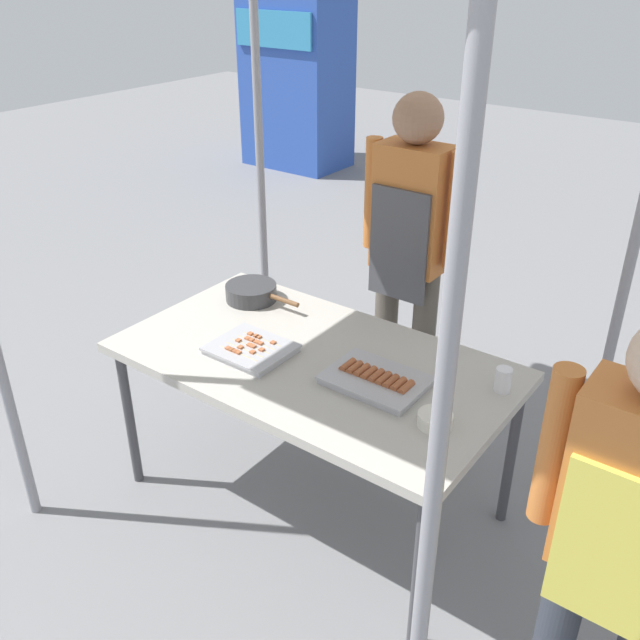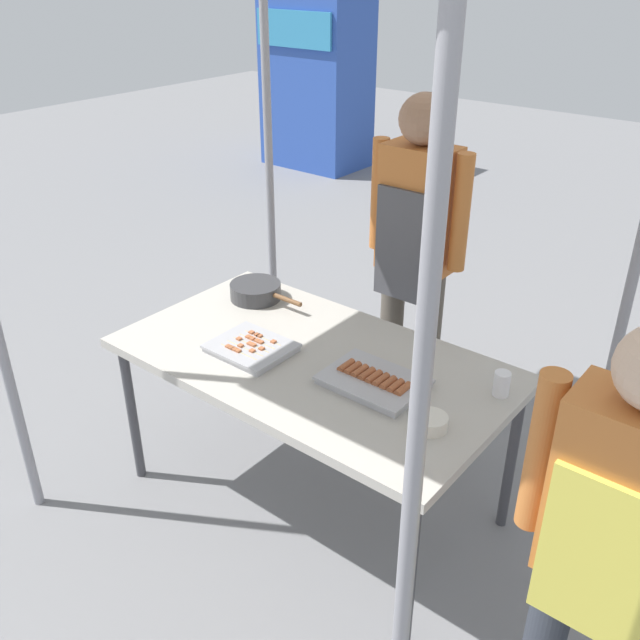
{
  "view_description": "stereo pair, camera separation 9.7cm",
  "coord_description": "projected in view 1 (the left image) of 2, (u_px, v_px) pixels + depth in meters",
  "views": [
    {
      "loc": [
        1.46,
        -1.92,
        2.21
      ],
      "look_at": [
        0.0,
        0.05,
        0.9
      ],
      "focal_mm": 38.91,
      "sensor_mm": 36.0,
      "label": 1
    },
    {
      "loc": [
        1.53,
        -1.86,
        2.21
      ],
      "look_at": [
        0.0,
        0.05,
        0.9
      ],
      "focal_mm": 38.91,
      "sensor_mm": 36.0,
      "label": 2
    }
  ],
  "objects": [
    {
      "name": "drink_cup_near_edge",
      "position": [
        503.0,
        380.0,
        2.58
      ],
      "size": [
        0.06,
        0.06,
        0.1
      ],
      "primitive_type": "cylinder",
      "color": "white",
      "rests_on": "stall_table"
    },
    {
      "name": "customer_nearby",
      "position": [
        626.0,
        533.0,
        1.79
      ],
      "size": [
        0.52,
        0.22,
        1.5
      ],
      "color": "#333842",
      "rests_on": "ground"
    },
    {
      "name": "tray_meat_skewers",
      "position": [
        251.0,
        349.0,
        2.83
      ],
      "size": [
        0.32,
        0.27,
        0.04
      ],
      "color": "#ADADB2",
      "rests_on": "stall_table"
    },
    {
      "name": "tray_grilled_sausages",
      "position": [
        376.0,
        380.0,
        2.63
      ],
      "size": [
        0.38,
        0.27,
        0.05
      ],
      "color": "#ADADB2",
      "rests_on": "stall_table"
    },
    {
      "name": "stall_table",
      "position": [
        313.0,
        368.0,
        2.84
      ],
      "size": [
        1.6,
        0.9,
        0.75
      ],
      "color": "#B7B2A8",
      "rests_on": "ground"
    },
    {
      "name": "vendor_woman",
      "position": [
        410.0,
        238.0,
        3.3
      ],
      "size": [
        0.52,
        0.23,
        1.67
      ],
      "rotation": [
        0.0,
        0.0,
        3.14
      ],
      "color": "#595147",
      "rests_on": "ground"
    },
    {
      "name": "condiment_bowl",
      "position": [
        435.0,
        420.0,
        2.4
      ],
      "size": [
        0.12,
        0.12,
        0.05
      ],
      "primitive_type": "cylinder",
      "color": "silver",
      "rests_on": "stall_table"
    },
    {
      "name": "neighbor_stall_left",
      "position": [
        297.0,
        81.0,
        7.65
      ],
      "size": [
        1.1,
        0.75,
        1.86
      ],
      "color": "#2D51B2",
      "rests_on": "ground"
    },
    {
      "name": "ground_plane",
      "position": [
        313.0,
        498.0,
        3.17
      ],
      "size": [
        18.0,
        18.0,
        0.0
      ],
      "primitive_type": "plane",
      "color": "slate"
    },
    {
      "name": "cooking_wok",
      "position": [
        252.0,
        292.0,
        3.26
      ],
      "size": [
        0.4,
        0.24,
        0.08
      ],
      "color": "#38383A",
      "rests_on": "stall_table"
    }
  ]
}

